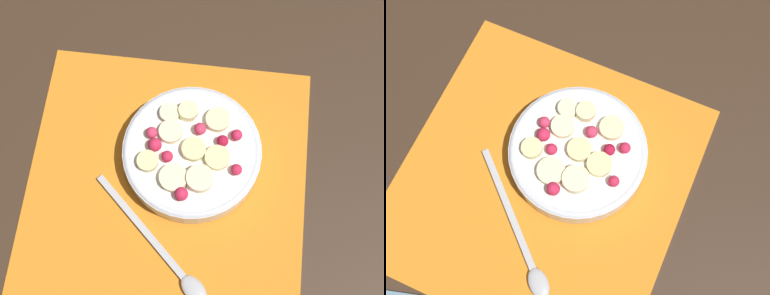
% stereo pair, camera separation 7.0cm
% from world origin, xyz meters
% --- Properties ---
extents(ground_plane, '(3.00, 3.00, 0.00)m').
position_xyz_m(ground_plane, '(0.00, 0.00, 0.00)').
color(ground_plane, '#382619').
extents(placemat, '(0.39, 0.38, 0.01)m').
position_xyz_m(placemat, '(0.00, 0.00, 0.00)').
color(placemat, orange).
rests_on(placemat, ground_plane).
extents(fruit_bowl, '(0.19, 0.19, 0.05)m').
position_xyz_m(fruit_bowl, '(0.05, -0.03, 0.03)').
color(fruit_bowl, silver).
rests_on(fruit_bowl, placemat).
extents(spoon, '(0.16, 0.17, 0.01)m').
position_xyz_m(spoon, '(-0.09, -0.02, 0.01)').
color(spoon, '#B2B2B7').
rests_on(spoon, placemat).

